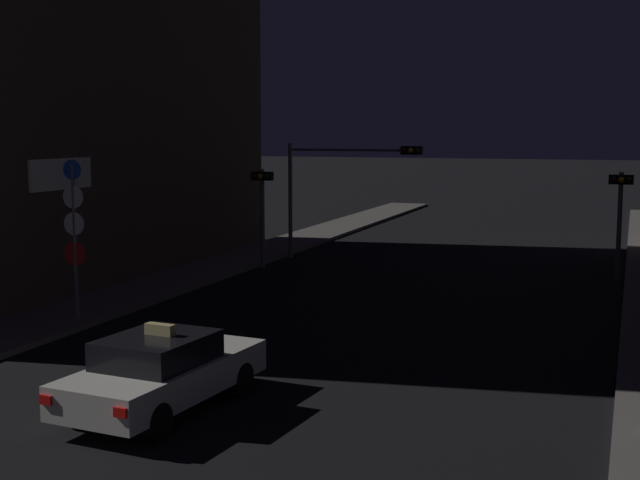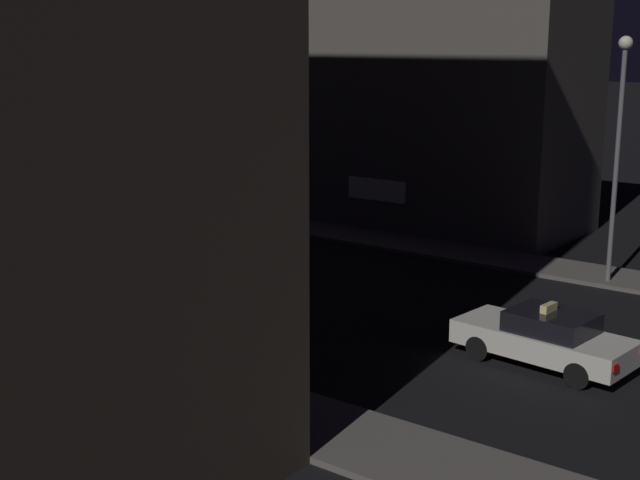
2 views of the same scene
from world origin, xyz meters
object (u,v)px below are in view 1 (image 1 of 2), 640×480
at_px(taxi, 163,371).
at_px(traffic_light_left_kerb, 262,197).
at_px(traffic_light_right_kerb, 620,203).
at_px(traffic_light_overhead, 344,173).
at_px(sign_pole_left, 74,228).

bearing_deg(taxi, traffic_light_left_kerb, 107.37).
bearing_deg(traffic_light_right_kerb, traffic_light_overhead, 173.43).
distance_m(traffic_light_left_kerb, traffic_light_right_kerb, 12.50).
xyz_separation_m(taxi, traffic_light_right_kerb, (7.48, 17.34, 1.91)).
distance_m(taxi, traffic_light_left_kerb, 16.60).
distance_m(traffic_light_overhead, sign_pole_left, 13.39).
relative_size(traffic_light_left_kerb, traffic_light_right_kerb, 0.99).
bearing_deg(traffic_light_overhead, taxi, -81.80).
height_order(traffic_light_overhead, traffic_light_left_kerb, traffic_light_overhead).
height_order(traffic_light_overhead, traffic_light_right_kerb, traffic_light_overhead).
bearing_deg(traffic_light_overhead, sign_pole_left, -103.37).
height_order(taxi, sign_pole_left, sign_pole_left).
xyz_separation_m(traffic_light_overhead, traffic_light_right_kerb, (10.14, -1.17, -0.77)).
bearing_deg(traffic_light_right_kerb, taxi, -113.33).
xyz_separation_m(traffic_light_left_kerb, traffic_light_right_kerb, (12.40, 1.59, 0.02)).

